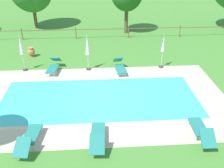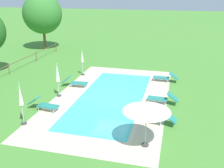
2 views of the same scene
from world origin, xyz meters
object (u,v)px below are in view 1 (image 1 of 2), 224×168
sun_lounger_north_mid (98,136)px  sun_lounger_north_far (54,66)px  sun_lounger_south_near_corner (120,66)px  patio_umbrella_closed_row_mid_west (87,47)px  patio_umbrella_closed_row_centre (163,47)px  sun_lounger_north_end (29,138)px  patio_umbrella_closed_row_west (21,48)px  sun_lounger_north_near_steps (201,130)px  terracotta_urn_near_fence (31,52)px

sun_lounger_north_mid → sun_lounger_north_far: size_ratio=0.99×
sun_lounger_south_near_corner → patio_umbrella_closed_row_mid_west: 2.45m
patio_umbrella_closed_row_centre → sun_lounger_north_end: bearing=-135.8°
sun_lounger_north_end → patio_umbrella_closed_row_west: (-1.92, 7.27, 1.25)m
patio_umbrella_closed_row_mid_west → patio_umbrella_closed_row_centre: (4.99, 0.03, -0.13)m
sun_lounger_north_near_steps → terracotta_urn_near_fence: 13.39m
sun_lounger_north_near_steps → patio_umbrella_closed_row_west: bearing=141.9°
sun_lounger_north_far → patio_umbrella_closed_row_west: (-1.96, 0.24, 1.24)m
sun_lounger_north_far → patio_umbrella_closed_row_centre: size_ratio=0.90×
patio_umbrella_closed_row_mid_west → patio_umbrella_closed_row_west: bearing=177.7°
patio_umbrella_closed_row_centre → sun_lounger_south_near_corner: bearing=-170.9°
sun_lounger_north_near_steps → sun_lounger_south_near_corner: 7.27m
patio_umbrella_closed_row_centre → sun_lounger_north_near_steps: bearing=-89.9°
sun_lounger_north_mid → terracotta_urn_near_fence: sun_lounger_north_mid is taller
sun_lounger_north_end → sun_lounger_south_near_corner: sun_lounger_south_near_corner is taller
sun_lounger_north_near_steps → patio_umbrella_closed_row_west: patio_umbrella_closed_row_west is taller
sun_lounger_north_far → patio_umbrella_closed_row_mid_west: (2.30, 0.07, 1.23)m
sun_lounger_north_end → patio_umbrella_closed_row_west: size_ratio=0.85×
terracotta_urn_near_fence → sun_lounger_north_far: bearing=-52.3°
sun_lounger_north_end → sun_lounger_south_near_corner: bearing=56.5°
patio_umbrella_closed_row_centre → patio_umbrella_closed_row_mid_west: bearing=-179.7°
sun_lounger_north_near_steps → patio_umbrella_closed_row_mid_west: bearing=125.2°
patio_umbrella_closed_row_mid_west → patio_umbrella_closed_row_centre: bearing=0.3°
sun_lounger_north_far → patio_umbrella_closed_row_west: 2.33m
sun_lounger_north_end → patio_umbrella_closed_row_centre: patio_umbrella_closed_row_centre is taller
patio_umbrella_closed_row_west → terracotta_urn_near_fence: patio_umbrella_closed_row_west is taller
sun_lounger_south_near_corner → patio_umbrella_closed_row_mid_west: bearing=168.1°
sun_lounger_north_mid → sun_lounger_north_end: sun_lounger_north_mid is taller
sun_lounger_south_near_corner → patio_umbrella_closed_row_centre: 3.15m
sun_lounger_north_near_steps → patio_umbrella_closed_row_mid_west: 8.77m
sun_lounger_north_mid → patio_umbrella_closed_row_west: (-4.78, 7.33, 1.24)m
sun_lounger_north_near_steps → sun_lounger_north_end: sun_lounger_north_near_steps is taller
patio_umbrella_closed_row_west → patio_umbrella_closed_row_centre: (9.25, -0.14, -0.14)m
sun_lounger_north_end → patio_umbrella_closed_row_centre: size_ratio=0.92×
patio_umbrella_closed_row_mid_west → terracotta_urn_near_fence: 5.14m
sun_lounger_north_end → sun_lounger_north_mid: bearing=-1.3°
sun_lounger_north_end → sun_lounger_south_near_corner: size_ratio=1.04×
sun_lounger_north_end → patio_umbrella_closed_row_mid_west: bearing=71.8°
patio_umbrella_closed_row_centre → patio_umbrella_closed_row_west: bearing=179.1°
sun_lounger_south_near_corner → terracotta_urn_near_fence: sun_lounger_south_near_corner is taller
sun_lounger_south_near_corner → terracotta_urn_near_fence: 7.04m
sun_lounger_south_near_corner → sun_lounger_north_mid: bearing=-103.0°
sun_lounger_south_near_corner → sun_lounger_north_end: bearing=-123.5°
sun_lounger_north_near_steps → sun_lounger_south_near_corner: bearing=113.7°
patio_umbrella_closed_row_west → sun_lounger_north_far: bearing=-7.0°
sun_lounger_north_mid → patio_umbrella_closed_row_mid_west: bearing=94.1°
sun_lounger_north_far → terracotta_urn_near_fence: (-2.01, 2.60, 0.02)m
sun_lounger_north_mid → patio_umbrella_closed_row_west: size_ratio=0.83×
patio_umbrella_closed_row_mid_west → terracotta_urn_near_fence: (-4.31, 2.53, -1.20)m
sun_lounger_north_far → sun_lounger_south_near_corner: 4.39m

